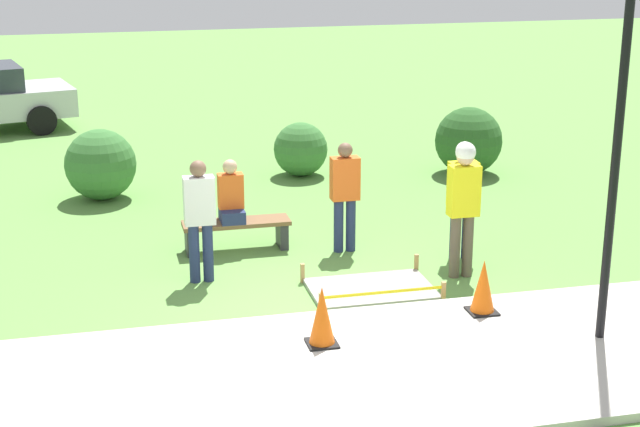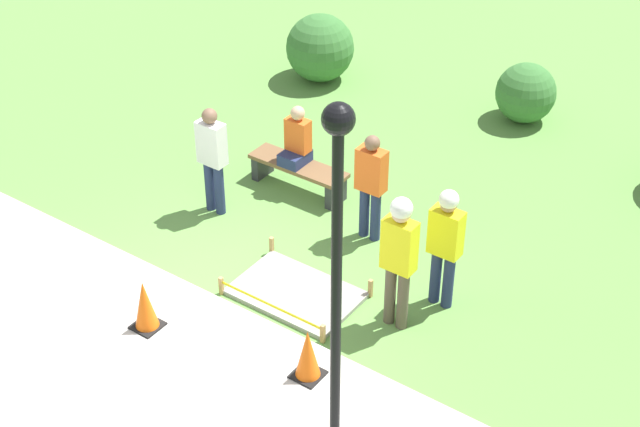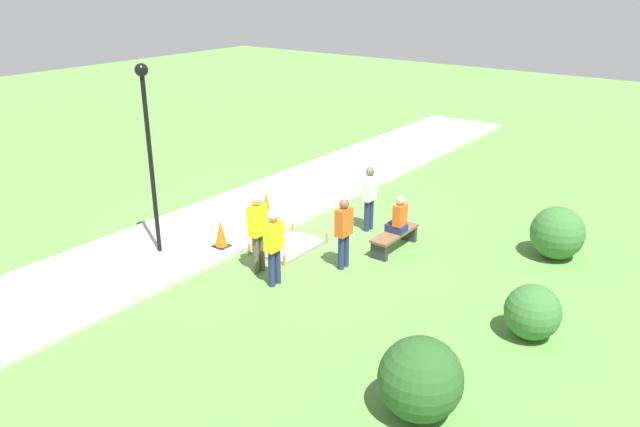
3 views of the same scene
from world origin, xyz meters
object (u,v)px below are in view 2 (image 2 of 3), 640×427
at_px(traffic_cone_far_patch, 308,354).
at_px(worker_supervisor, 399,251).
at_px(traffic_cone_near_patch, 145,305).
at_px(bystander_in_orange_shirt, 371,182).
at_px(park_bench, 298,172).
at_px(bystander_in_gray_shirt, 212,155).
at_px(lamppost_near, 337,256).
at_px(worker_assistant, 445,239).
at_px(person_seated_on_bench, 297,141).

xyz_separation_m(traffic_cone_far_patch, worker_supervisor, (0.28, 1.44, 0.69)).
bearing_deg(worker_supervisor, traffic_cone_near_patch, -141.56).
xyz_separation_m(worker_supervisor, bystander_in_orange_shirt, (-1.25, 1.35, -0.22)).
relative_size(traffic_cone_near_patch, park_bench, 0.44).
relative_size(bystander_in_gray_shirt, lamppost_near, 0.39).
distance_m(worker_assistant, bystander_in_orange_shirt, 1.66).
distance_m(person_seated_on_bench, worker_assistant, 3.28).
relative_size(bystander_in_orange_shirt, bystander_in_gray_shirt, 0.97).
bearing_deg(bystander_in_orange_shirt, person_seated_on_bench, 163.82).
bearing_deg(traffic_cone_near_patch, lamppost_near, -9.61).
bearing_deg(person_seated_on_bench, bystander_in_orange_shirt, -16.18).
xyz_separation_m(park_bench, bystander_in_gray_shirt, (-0.64, -1.13, 0.62)).
bearing_deg(traffic_cone_far_patch, worker_assistant, 75.72).
distance_m(traffic_cone_near_patch, park_bench, 3.65).
height_order(bystander_in_orange_shirt, lamppost_near, lamppost_near).
bearing_deg(park_bench, lamppost_near, -49.89).
height_order(traffic_cone_far_patch, lamppost_near, lamppost_near).
bearing_deg(worker_assistant, worker_supervisor, -110.75).
height_order(worker_assistant, bystander_in_gray_shirt, worker_assistant).
xyz_separation_m(traffic_cone_far_patch, person_seated_on_bench, (-2.53, 3.24, 0.36)).
distance_m(worker_assistant, lamppost_near, 3.61).
bearing_deg(park_bench, worker_supervisor, -32.47).
relative_size(park_bench, worker_assistant, 0.91).
bearing_deg(person_seated_on_bench, traffic_cone_near_patch, -82.97).
bearing_deg(person_seated_on_bench, bystander_in_gray_shirt, -116.19).
distance_m(traffic_cone_far_patch, worker_assistant, 2.25).
xyz_separation_m(traffic_cone_far_patch, worker_assistant, (0.54, 2.11, 0.57)).
distance_m(traffic_cone_near_patch, bystander_in_gray_shirt, 2.75).
xyz_separation_m(worker_assistant, lamppost_near, (0.49, -3.07, 1.85)).
bearing_deg(bystander_in_gray_shirt, traffic_cone_near_patch, -67.47).
height_order(traffic_cone_far_patch, worker_supervisor, worker_supervisor).
height_order(traffic_cone_near_patch, worker_assistant, worker_assistant).
relative_size(traffic_cone_far_patch, bystander_in_orange_shirt, 0.41).
relative_size(traffic_cone_near_patch, worker_supervisor, 0.37).
distance_m(park_bench, lamppost_near, 5.99).
height_order(person_seated_on_bench, lamppost_near, lamppost_near).
distance_m(traffic_cone_near_patch, lamppost_near, 3.96).
distance_m(traffic_cone_near_patch, worker_supervisor, 3.09).
distance_m(traffic_cone_far_patch, person_seated_on_bench, 4.13).
height_order(park_bench, bystander_in_gray_shirt, bystander_in_gray_shirt).
distance_m(park_bench, bystander_in_gray_shirt, 1.44).
height_order(worker_supervisor, lamppost_near, lamppost_near).
distance_m(bystander_in_orange_shirt, bystander_in_gray_shirt, 2.27).
relative_size(park_bench, person_seated_on_bench, 1.73).
bearing_deg(park_bench, person_seated_on_bench, 138.80).
relative_size(person_seated_on_bench, worker_supervisor, 0.48).
xyz_separation_m(worker_assistant, bystander_in_orange_shirt, (-1.51, 0.68, -0.10)).
bearing_deg(lamppost_near, worker_assistant, 99.06).
distance_m(bystander_in_orange_shirt, lamppost_near, 4.67).
height_order(traffic_cone_far_patch, worker_assistant, worker_assistant).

